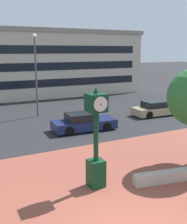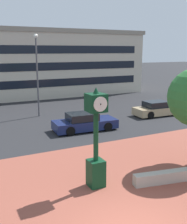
% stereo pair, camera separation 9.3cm
% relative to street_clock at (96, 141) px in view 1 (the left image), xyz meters
% --- Properties ---
extents(plaza_brick_paving, '(44.00, 12.32, 0.01)m').
position_rel_street_clock_xyz_m(plaza_brick_paving, '(-0.48, -1.33, -2.00)').
color(plaza_brick_paving, brown).
rests_on(plaza_brick_paving, ground).
extents(planter_wall, '(3.22, 0.99, 0.50)m').
position_rel_street_clock_xyz_m(planter_wall, '(2.98, -1.11, -1.75)').
color(planter_wall, '#ADA393').
rests_on(planter_wall, ground).
extents(street_clock, '(0.72, 0.84, 4.23)m').
position_rel_street_clock_xyz_m(street_clock, '(0.00, 0.00, 0.00)').
color(street_clock, '#0C381E').
rests_on(street_clock, ground).
extents(car_street_mid, '(4.64, 2.12, 1.28)m').
position_rel_street_clock_xyz_m(car_street_mid, '(3.12, 7.87, -1.43)').
color(car_street_mid, navy).
rests_on(car_street_mid, ground).
extents(car_street_far, '(4.36, 1.99, 1.28)m').
position_rel_street_clock_xyz_m(car_street_far, '(10.82, 9.22, -1.43)').
color(car_street_far, tan).
rests_on(car_street_far, ground).
extents(civic_building, '(26.96, 11.76, 8.13)m').
position_rel_street_clock_xyz_m(civic_building, '(4.83, 27.18, 2.07)').
color(civic_building, beige).
rests_on(civic_building, ground).
extents(street_lamp_post, '(0.36, 0.36, 6.96)m').
position_rel_street_clock_xyz_m(street_lamp_post, '(1.42, 13.63, 2.23)').
color(street_lamp_post, '#4C4C51').
rests_on(street_lamp_post, ground).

